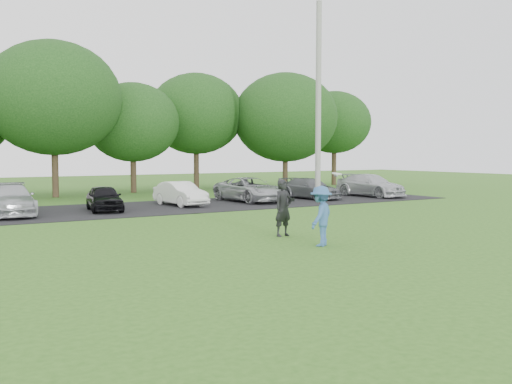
{
  "coord_description": "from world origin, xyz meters",
  "views": [
    {
      "loc": [
        -9.03,
        -11.22,
        2.51
      ],
      "look_at": [
        0.0,
        3.5,
        1.3
      ],
      "focal_mm": 40.0,
      "sensor_mm": 36.0,
      "label": 1
    }
  ],
  "objects": [
    {
      "name": "ground",
      "position": [
        0.0,
        0.0,
        0.0
      ],
      "size": [
        100.0,
        100.0,
        0.0
      ],
      "primitive_type": "plane",
      "color": "#30631C",
      "rests_on": "ground"
    },
    {
      "name": "parking_lot",
      "position": [
        0.0,
        13.0,
        0.01
      ],
      "size": [
        32.0,
        6.5,
        0.03
      ],
      "primitive_type": "cube",
      "color": "black",
      "rests_on": "ground"
    },
    {
      "name": "utility_pole",
      "position": [
        8.88,
        11.93,
        5.03
      ],
      "size": [
        0.28,
        0.28,
        10.07
      ],
      "primitive_type": "cylinder",
      "color": "#9E9E99",
      "rests_on": "ground"
    },
    {
      "name": "frisbee_player",
      "position": [
        0.37,
        0.78,
        0.81
      ],
      "size": [
        1.2,
        1.06,
        1.98
      ],
      "color": "#38639E",
      "rests_on": "ground"
    },
    {
      "name": "camera_bystander",
      "position": [
        0.5,
        2.76,
        0.85
      ],
      "size": [
        0.68,
        0.5,
        1.7
      ],
      "color": "black",
      "rests_on": "ground"
    },
    {
      "name": "parked_cars",
      "position": [
        0.83,
        12.98,
        0.62
      ],
      "size": [
        28.09,
        5.13,
        1.25
      ],
      "color": "#4E1111",
      "rests_on": "parking_lot"
    },
    {
      "name": "tree_row",
      "position": [
        1.51,
        22.76,
        4.91
      ],
      "size": [
        42.39,
        9.85,
        8.64
      ],
      "color": "#38281C",
      "rests_on": "ground"
    }
  ]
}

